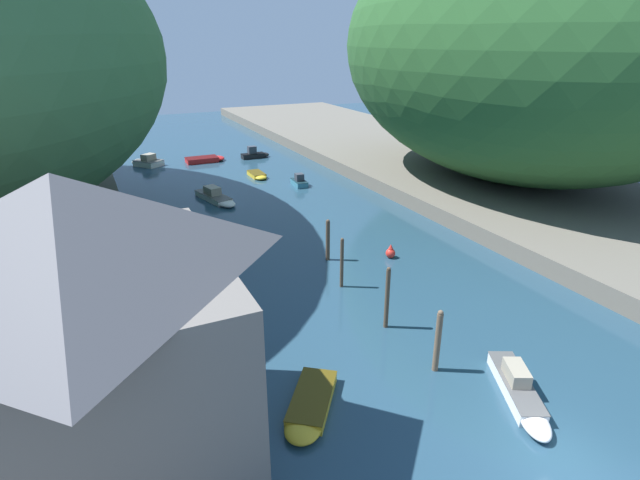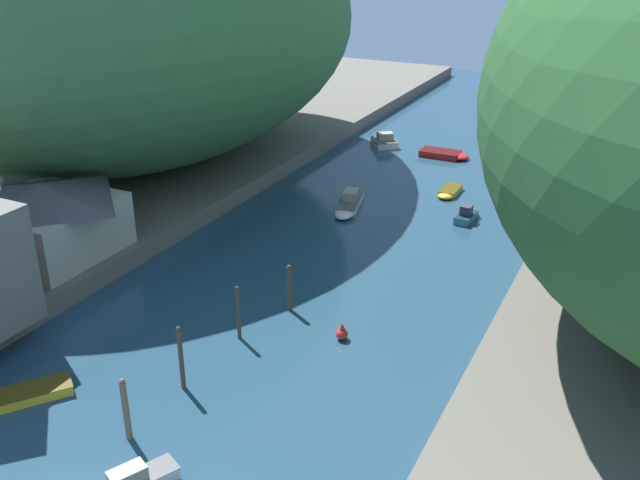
{
  "view_description": "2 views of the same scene",
  "coord_description": "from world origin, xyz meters",
  "px_view_note": "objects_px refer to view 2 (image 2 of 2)",
  "views": [
    {
      "loc": [
        -13.61,
        -8.54,
        14.16
      ],
      "look_at": [
        0.63,
        21.54,
        0.58
      ],
      "focal_mm": 28.0,
      "sensor_mm": 36.0,
      "label": 1
    },
    {
      "loc": [
        17.95,
        -12.38,
        20.91
      ],
      "look_at": [
        -0.98,
        25.68,
        1.71
      ],
      "focal_mm": 40.0,
      "sensor_mm": 36.0,
      "label": 2
    }
  ],
  "objects_px": {
    "boathouse_shed": "(45,218)",
    "boat_open_rowboat": "(22,395)",
    "boat_yellow_tender": "(349,204)",
    "boat_cabin_cruiser": "(467,215)",
    "channel_buoy_near": "(342,333)",
    "boat_small_dinghy": "(449,192)",
    "boat_far_right_bank": "(508,163)",
    "boat_navy_launch": "(384,141)",
    "boat_near_quay": "(446,154)"
  },
  "relations": [
    {
      "from": "boathouse_shed",
      "to": "boat_open_rowboat",
      "type": "bearing_deg",
      "value": -50.53
    },
    {
      "from": "boat_open_rowboat",
      "to": "boat_yellow_tender",
      "type": "xyz_separation_m",
      "value": [
        3.74,
        29.41,
        0.13
      ]
    },
    {
      "from": "boat_cabin_cruiser",
      "to": "channel_buoy_near",
      "type": "bearing_deg",
      "value": -89.94
    },
    {
      "from": "boat_open_rowboat",
      "to": "boat_small_dinghy",
      "type": "height_order",
      "value": "boat_open_rowboat"
    },
    {
      "from": "boat_far_right_bank",
      "to": "boat_yellow_tender",
      "type": "height_order",
      "value": "boat_far_right_bank"
    },
    {
      "from": "boat_small_dinghy",
      "to": "boathouse_shed",
      "type": "bearing_deg",
      "value": 52.65
    },
    {
      "from": "boat_open_rowboat",
      "to": "boat_small_dinghy",
      "type": "bearing_deg",
      "value": -69.02
    },
    {
      "from": "boat_far_right_bank",
      "to": "boat_small_dinghy",
      "type": "height_order",
      "value": "boat_far_right_bank"
    },
    {
      "from": "boat_far_right_bank",
      "to": "boat_small_dinghy",
      "type": "bearing_deg",
      "value": -17.7
    },
    {
      "from": "boat_small_dinghy",
      "to": "channel_buoy_near",
      "type": "distance_m",
      "value": 24.24
    },
    {
      "from": "boat_cabin_cruiser",
      "to": "boat_navy_launch",
      "type": "xyz_separation_m",
      "value": [
        -13.04,
        15.46,
        0.06
      ]
    },
    {
      "from": "boathouse_shed",
      "to": "channel_buoy_near",
      "type": "relative_size",
      "value": 8.29
    },
    {
      "from": "boat_navy_launch",
      "to": "boat_yellow_tender",
      "type": "bearing_deg",
      "value": -113.61
    },
    {
      "from": "boat_near_quay",
      "to": "channel_buoy_near",
      "type": "distance_m",
      "value": 34.27
    },
    {
      "from": "boat_near_quay",
      "to": "boat_yellow_tender",
      "type": "xyz_separation_m",
      "value": [
        -2.93,
        -16.18,
        0.09
      ]
    },
    {
      "from": "boat_small_dinghy",
      "to": "boat_near_quay",
      "type": "xyz_separation_m",
      "value": [
        -3.28,
        9.75,
        0.05
      ]
    },
    {
      "from": "boat_far_right_bank",
      "to": "boathouse_shed",
      "type": "bearing_deg",
      "value": -33.22
    },
    {
      "from": "boat_open_rowboat",
      "to": "channel_buoy_near",
      "type": "relative_size",
      "value": 4.32
    },
    {
      "from": "boat_cabin_cruiser",
      "to": "boat_open_rowboat",
      "type": "bearing_deg",
      "value": -108.02
    },
    {
      "from": "boat_yellow_tender",
      "to": "boat_open_rowboat",
      "type": "bearing_deg",
      "value": 69.19
    },
    {
      "from": "boathouse_shed",
      "to": "boat_small_dinghy",
      "type": "height_order",
      "value": "boathouse_shed"
    },
    {
      "from": "boat_navy_launch",
      "to": "boat_small_dinghy",
      "type": "relative_size",
      "value": 1.24
    },
    {
      "from": "boathouse_shed",
      "to": "channel_buoy_near",
      "type": "xyz_separation_m",
      "value": [
        20.33,
        0.76,
        -3.31
      ]
    },
    {
      "from": "boat_open_rowboat",
      "to": "boat_near_quay",
      "type": "bearing_deg",
      "value": -61.83
    },
    {
      "from": "boathouse_shed",
      "to": "channel_buoy_near",
      "type": "height_order",
      "value": "boathouse_shed"
    },
    {
      "from": "boat_small_dinghy",
      "to": "boat_yellow_tender",
      "type": "height_order",
      "value": "boat_yellow_tender"
    },
    {
      "from": "boat_far_right_bank",
      "to": "boat_navy_launch",
      "type": "bearing_deg",
      "value": -98.54
    },
    {
      "from": "boat_near_quay",
      "to": "channel_buoy_near",
      "type": "bearing_deg",
      "value": 7.96
    },
    {
      "from": "boathouse_shed",
      "to": "boat_yellow_tender",
      "type": "relative_size",
      "value": 1.36
    },
    {
      "from": "boat_navy_launch",
      "to": "boat_yellow_tender",
      "type": "xyz_separation_m",
      "value": [
        3.99,
        -17.34,
        -0.07
      ]
    },
    {
      "from": "channel_buoy_near",
      "to": "boat_yellow_tender",
      "type": "bearing_deg",
      "value": 113.21
    },
    {
      "from": "boat_navy_launch",
      "to": "channel_buoy_near",
      "type": "height_order",
      "value": "boat_navy_launch"
    },
    {
      "from": "boat_far_right_bank",
      "to": "boat_cabin_cruiser",
      "type": "bearing_deg",
      "value": -0.49
    },
    {
      "from": "channel_buoy_near",
      "to": "boat_open_rowboat",
      "type": "bearing_deg",
      "value": -134.31
    },
    {
      "from": "boat_open_rowboat",
      "to": "boat_small_dinghy",
      "type": "distance_m",
      "value": 37.19
    },
    {
      "from": "boat_navy_launch",
      "to": "boat_small_dinghy",
      "type": "distance_m",
      "value": 14.93
    },
    {
      "from": "boat_navy_launch",
      "to": "boat_yellow_tender",
      "type": "distance_m",
      "value": 17.79
    },
    {
      "from": "boat_open_rowboat",
      "to": "boat_yellow_tender",
      "type": "height_order",
      "value": "boat_yellow_tender"
    },
    {
      "from": "boathouse_shed",
      "to": "boat_near_quay",
      "type": "bearing_deg",
      "value": 65.75
    },
    {
      "from": "boat_open_rowboat",
      "to": "boat_navy_launch",
      "type": "height_order",
      "value": "boat_navy_launch"
    },
    {
      "from": "boat_yellow_tender",
      "to": "boat_near_quay",
      "type": "bearing_deg",
      "value": -113.81
    },
    {
      "from": "boat_near_quay",
      "to": "channel_buoy_near",
      "type": "height_order",
      "value": "channel_buoy_near"
    },
    {
      "from": "boat_cabin_cruiser",
      "to": "boat_navy_launch",
      "type": "bearing_deg",
      "value": 134.35
    },
    {
      "from": "boat_far_right_bank",
      "to": "boat_open_rowboat",
      "type": "bearing_deg",
      "value": -16.56
    },
    {
      "from": "boat_small_dinghy",
      "to": "boat_open_rowboat",
      "type": "bearing_deg",
      "value": 74.29
    },
    {
      "from": "boat_yellow_tender",
      "to": "channel_buoy_near",
      "type": "distance_m",
      "value": 19.33
    },
    {
      "from": "boat_cabin_cruiser",
      "to": "boat_navy_launch",
      "type": "distance_m",
      "value": 20.23
    },
    {
      "from": "boat_cabin_cruiser",
      "to": "channel_buoy_near",
      "type": "distance_m",
      "value": 19.69
    },
    {
      "from": "boat_near_quay",
      "to": "channel_buoy_near",
      "type": "relative_size",
      "value": 4.67
    },
    {
      "from": "boat_navy_launch",
      "to": "channel_buoy_near",
      "type": "relative_size",
      "value": 4.22
    }
  ]
}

